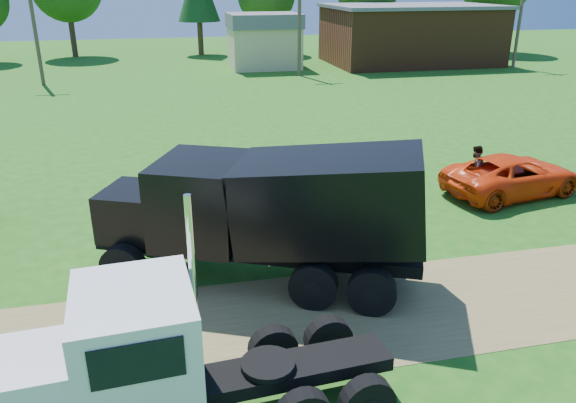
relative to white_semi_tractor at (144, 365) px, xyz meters
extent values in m
plane|color=#1B5713|center=(6.08, 2.77, -1.44)|extent=(140.00, 140.00, 0.00)
cube|color=brown|center=(6.08, 2.77, -1.44)|extent=(120.00, 4.20, 0.01)
cube|color=black|center=(1.07, 0.10, -0.71)|extent=(6.93, 1.35, 0.28)
cylinder|color=black|center=(-1.66, 0.89, -0.94)|extent=(1.03, 0.39, 1.01)
cylinder|color=black|center=(-1.66, 0.89, -0.94)|extent=(0.38, 0.36, 0.35)
cylinder|color=black|center=(2.47, 1.18, -0.94)|extent=(1.03, 0.39, 1.01)
cylinder|color=black|center=(2.47, 1.18, -0.94)|extent=(0.38, 0.36, 0.35)
cylinder|color=black|center=(3.79, -0.70, -0.94)|extent=(1.03, 0.39, 1.01)
cylinder|color=black|center=(3.79, -0.70, -0.94)|extent=(0.38, 0.36, 0.35)
cylinder|color=black|center=(3.66, 1.26, -0.94)|extent=(1.03, 0.39, 1.01)
cylinder|color=black|center=(3.66, 1.26, -0.94)|extent=(0.38, 0.36, 0.35)
cube|color=silver|center=(-1.54, -0.08, -0.02)|extent=(1.76, 1.67, 1.10)
cube|color=silver|center=(-0.08, 0.02, 0.44)|extent=(2.08, 2.33, 1.93)
cube|color=black|center=(-1.02, -0.05, 0.85)|extent=(0.17, 1.84, 0.78)
cube|color=black|center=(0.00, -1.09, 0.85)|extent=(1.38, 0.13, 0.69)
cube|color=black|center=(-0.16, 1.13, 0.85)|extent=(1.38, 0.13, 0.69)
cube|color=silver|center=(-1.66, 0.89, -0.34)|extent=(1.13, 0.49, 0.09)
cylinder|color=silver|center=(0.94, 0.60, 0.67)|extent=(0.14, 0.14, 4.23)
cylinder|color=black|center=(2.17, 0.17, -0.50)|extent=(1.08, 1.08, 0.11)
cube|color=black|center=(2.77, 5.03, -0.58)|extent=(8.33, 4.52, 0.32)
cylinder|color=black|center=(-0.65, 5.32, -0.85)|extent=(1.24, 0.83, 1.19)
cylinder|color=black|center=(-0.65, 5.32, -0.85)|extent=(0.54, 0.53, 0.42)
cylinder|color=black|center=(0.28, 7.39, -0.85)|extent=(1.24, 0.83, 1.19)
cylinder|color=black|center=(0.28, 7.39, -0.85)|extent=(0.54, 0.53, 0.42)
cylinder|color=black|center=(3.88, 3.29, -0.85)|extent=(1.24, 0.83, 1.19)
cylinder|color=black|center=(3.88, 3.29, -0.85)|extent=(0.54, 0.53, 0.42)
cylinder|color=black|center=(4.81, 5.36, -0.85)|extent=(1.24, 0.83, 1.19)
cylinder|color=black|center=(4.81, 5.36, -0.85)|extent=(0.54, 0.53, 0.42)
cylinder|color=black|center=(5.17, 2.72, -0.85)|extent=(1.24, 0.83, 1.19)
cylinder|color=black|center=(5.17, 2.72, -0.85)|extent=(0.54, 0.53, 0.42)
cylinder|color=black|center=(6.09, 4.79, -0.85)|extent=(1.24, 0.83, 1.19)
cylinder|color=black|center=(6.09, 4.79, -0.85)|extent=(0.54, 0.53, 0.42)
cube|color=black|center=(-0.09, 6.31, 0.23)|extent=(2.53, 2.47, 1.30)
cube|color=silver|center=(-0.98, 6.71, 0.18)|extent=(0.74, 1.51, 1.08)
cube|color=black|center=(1.49, 5.61, 0.72)|extent=(3.03, 3.25, 2.16)
cube|color=black|center=(0.52, 6.04, 1.20)|extent=(0.93, 1.99, 0.86)
cube|color=black|center=(4.55, 4.24, 0.99)|extent=(5.39, 4.30, 2.62)
imported|color=red|center=(13.15, 9.17, -0.70)|extent=(5.74, 3.44, 1.49)
imported|color=#999999|center=(11.95, 9.82, -0.56)|extent=(1.08, 1.00, 1.77)
cube|color=brown|center=(24.08, 42.77, 1.06)|extent=(15.00, 10.00, 5.00)
cube|color=slate|center=(24.08, 42.77, 3.71)|extent=(15.40, 10.40, 0.30)
cube|color=#CAB97E|center=(10.08, 42.77, 0.36)|extent=(6.00, 5.00, 3.60)
cube|color=slate|center=(10.08, 42.77, 2.66)|extent=(6.20, 5.40, 1.20)
cylinder|color=brown|center=(-7.92, 37.77, 3.06)|extent=(0.28, 0.28, 9.00)
cylinder|color=brown|center=(12.08, 37.77, 3.06)|extent=(0.28, 0.28, 9.00)
cylinder|color=brown|center=(32.08, 37.77, 3.06)|extent=(0.28, 0.28, 9.00)
cylinder|color=#342115|center=(-7.56, 54.71, 0.40)|extent=(0.56, 0.56, 3.68)
cylinder|color=#342115|center=(5.27, 53.33, 0.28)|extent=(0.56, 0.56, 3.45)
cylinder|color=#342115|center=(12.25, 52.86, 0.16)|extent=(0.56, 0.56, 3.21)
cylinder|color=#342115|center=(22.70, 51.08, 0.22)|extent=(0.56, 0.56, 3.32)
cylinder|color=#342115|center=(36.07, 48.55, 0.47)|extent=(0.56, 0.56, 3.83)
camera|label=1|loc=(0.64, -8.14, 6.08)|focal=35.00mm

